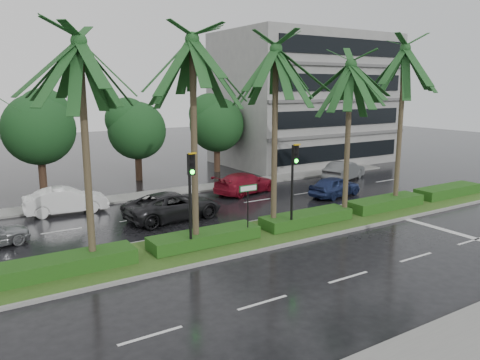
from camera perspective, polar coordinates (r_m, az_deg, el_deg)
ground at (r=22.25m, az=3.83°, el=-7.48°), size 120.00×120.00×0.00m
near_sidewalk at (r=15.88m, az=27.09°, el=-16.57°), size 40.00×2.40×0.12m
far_sidewalk at (r=32.33m, az=-8.79°, el=-1.50°), size 40.00×2.00×0.12m
median at (r=23.00m, az=2.36°, el=-6.63°), size 36.00×4.00×0.15m
hedge at (r=22.89m, az=2.37°, el=-5.74°), size 35.20×1.40×0.60m
lane_markings at (r=23.78m, az=10.41°, el=-6.38°), size 34.00×13.06×0.01m
palm_row at (r=21.23m, az=-0.34°, el=13.71°), size 26.30×4.20×9.94m
signal_median_left at (r=19.69m, az=-6.02°, el=-0.95°), size 0.34×0.42×4.36m
signal_median_right at (r=22.61m, az=6.56°, el=0.63°), size 0.34×0.42×4.36m
street_sign at (r=21.49m, az=0.99°, el=-2.24°), size 0.95×0.09×2.60m
bg_trees at (r=36.66m, az=-13.29°, el=7.00°), size 33.22×5.29×7.64m
building at (r=45.76m, az=7.92°, el=9.76°), size 16.00×10.00×12.00m
car_white at (r=28.61m, az=-20.44°, el=-2.35°), size 1.95×4.68×1.51m
car_darkgrey at (r=25.90m, az=-8.11°, el=-3.11°), size 2.98×5.66×1.52m
car_red at (r=31.85m, az=0.65°, el=-0.37°), size 3.10×5.21×1.42m
car_blue at (r=31.56m, az=11.49°, el=-0.76°), size 2.26×4.22×1.37m
car_grey at (r=37.25m, az=12.56°, el=1.13°), size 3.07×4.80×1.49m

